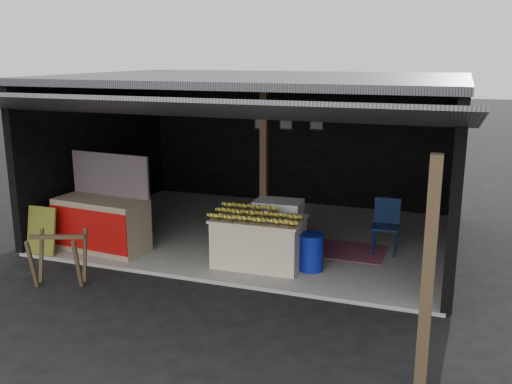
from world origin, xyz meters
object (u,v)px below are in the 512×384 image
at_px(banana_table, 259,241).
at_px(water_barrel, 311,253).
at_px(white_crate, 278,226).
at_px(sawhorse, 59,254).
at_px(plastic_chair, 386,221).
at_px(neighbor_stall, 102,222).

relative_size(banana_table, water_barrel, 2.63).
distance_m(white_crate, water_barrel, 1.07).
relative_size(banana_table, sawhorse, 1.61).
bearing_deg(white_crate, plastic_chair, 15.81).
distance_m(white_crate, plastic_chair, 1.86).
relative_size(neighbor_stall, plastic_chair, 1.79).
bearing_deg(banana_table, sawhorse, -148.58).
height_order(banana_table, sawhorse, banana_table).
distance_m(neighbor_stall, plastic_chair, 4.92).
relative_size(banana_table, white_crate, 1.65).
bearing_deg(neighbor_stall, white_crate, 23.86).
relative_size(white_crate, neighbor_stall, 0.54).
height_order(neighbor_stall, water_barrel, neighbor_stall).
bearing_deg(banana_table, white_crate, 82.50).
relative_size(neighbor_stall, sawhorse, 1.83).
bearing_deg(neighbor_stall, plastic_chair, 23.58).
height_order(white_crate, water_barrel, white_crate).
xyz_separation_m(sawhorse, water_barrel, (3.42, 1.74, -0.17)).
height_order(neighbor_stall, plastic_chair, neighbor_stall).
bearing_deg(sawhorse, water_barrel, 6.02).
bearing_deg(plastic_chair, banana_table, -145.62).
bearing_deg(sawhorse, neighbor_stall, 78.78).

